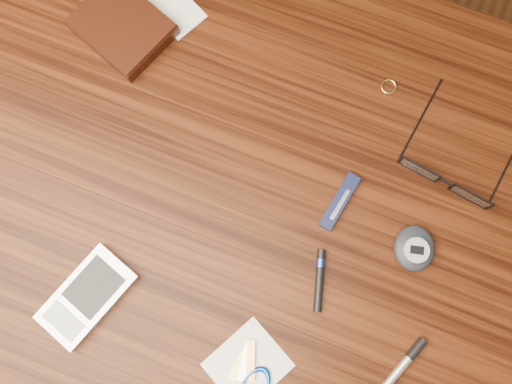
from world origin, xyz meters
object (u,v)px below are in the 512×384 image
at_px(pocket_knife, 339,202).
at_px(pda_phone, 87,297).
at_px(eyeglasses, 447,178).
at_px(notepad_keys, 251,378).
at_px(pedometer, 414,248).
at_px(desk, 232,192).
at_px(silver_pen, 394,376).
at_px(wallet_and_card, 124,26).

bearing_deg(pocket_knife, pda_phone, -137.57).
distance_m(eyeglasses, notepad_keys, 0.36).
bearing_deg(pda_phone, pocket_knife, 42.43).
xyz_separation_m(pda_phone, pedometer, (0.36, 0.21, 0.00)).
relative_size(desk, silver_pen, 7.52).
height_order(desk, notepad_keys, notepad_keys).
xyz_separation_m(pedometer, silver_pen, (0.03, -0.16, -0.01)).
xyz_separation_m(wallet_and_card, silver_pen, (0.50, -0.30, -0.01)).
bearing_deg(pedometer, pocket_knife, 168.21).
xyz_separation_m(notepad_keys, pocket_knife, (0.03, 0.25, 0.00)).
xyz_separation_m(pedometer, pocket_knife, (-0.11, 0.02, -0.01)).
bearing_deg(pocket_knife, eyeglasses, 33.78).
relative_size(eyeglasses, pocket_knife, 1.83).
distance_m(wallet_and_card, silver_pen, 0.58).
distance_m(notepad_keys, pocket_knife, 0.25).
bearing_deg(wallet_and_card, eyeglasses, -4.63).
height_order(wallet_and_card, pocket_knife, wallet_and_card).
bearing_deg(notepad_keys, silver_pen, 22.48).
bearing_deg(wallet_and_card, silver_pen, -31.00).
height_order(desk, pda_phone, pda_phone).
distance_m(notepad_keys, silver_pen, 0.18).
xyz_separation_m(wallet_and_card, eyeglasses, (0.48, -0.04, 0.00)).
relative_size(desk, pedometer, 14.23).
bearing_deg(silver_pen, pda_phone, -172.46).
bearing_deg(desk, pocket_knife, 8.42).
distance_m(pocket_knife, silver_pen, 0.23).
xyz_separation_m(desk, silver_pen, (0.28, -0.16, 0.11)).
bearing_deg(pedometer, eyeglasses, 84.50).
distance_m(eyeglasses, pedometer, 0.10).
height_order(pocket_knife, silver_pen, same).
relative_size(pda_phone, notepad_keys, 1.18).
distance_m(desk, wallet_and_card, 0.28).
bearing_deg(pedometer, silver_pen, -79.88).
distance_m(wallet_and_card, pda_phone, 0.37).
distance_m(pedometer, pocket_knife, 0.11).
bearing_deg(desk, silver_pen, -29.08).
distance_m(wallet_and_card, eyeglasses, 0.48).
height_order(wallet_and_card, pedometer, wallet_and_card).
xyz_separation_m(desk, wallet_and_card, (-0.21, 0.14, 0.12)).
bearing_deg(pocket_knife, wallet_and_card, 161.77).
relative_size(wallet_and_card, silver_pen, 1.30).
bearing_deg(wallet_and_card, desk, -33.45).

